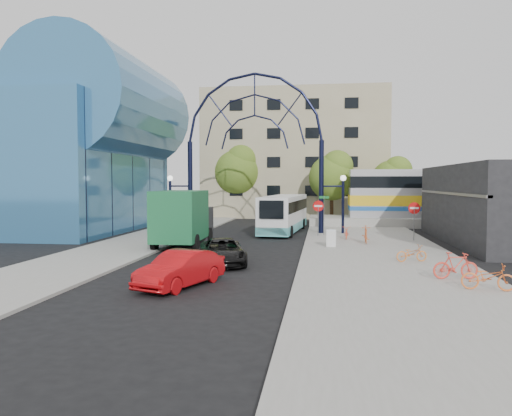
# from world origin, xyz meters

# --- Properties ---
(ground) EXTENTS (120.00, 120.00, 0.00)m
(ground) POSITION_xyz_m (0.00, 0.00, 0.00)
(ground) COLOR black
(ground) RESTS_ON ground
(sidewalk_east) EXTENTS (8.00, 56.00, 0.12)m
(sidewalk_east) POSITION_xyz_m (8.00, 4.00, 0.06)
(sidewalk_east) COLOR gray
(sidewalk_east) RESTS_ON ground
(plaza_west) EXTENTS (5.00, 50.00, 0.12)m
(plaza_west) POSITION_xyz_m (-6.50, 6.00, 0.06)
(plaza_west) COLOR gray
(plaza_west) RESTS_ON ground
(gateway_arch) EXTENTS (13.64, 0.44, 12.10)m
(gateway_arch) POSITION_xyz_m (0.00, 14.00, 8.56)
(gateway_arch) COLOR black
(gateway_arch) RESTS_ON ground
(stop_sign) EXTENTS (0.80, 0.07, 2.50)m
(stop_sign) POSITION_xyz_m (4.80, 12.00, 1.99)
(stop_sign) COLOR slate
(stop_sign) RESTS_ON sidewalk_east
(do_not_enter_sign) EXTENTS (0.76, 0.07, 2.48)m
(do_not_enter_sign) POSITION_xyz_m (11.00, 10.00, 1.98)
(do_not_enter_sign) COLOR slate
(do_not_enter_sign) RESTS_ON sidewalk_east
(street_name_sign) EXTENTS (0.70, 0.70, 2.80)m
(street_name_sign) POSITION_xyz_m (5.20, 12.60, 2.13)
(street_name_sign) COLOR slate
(street_name_sign) RESTS_ON sidewalk_east
(sandwich_board) EXTENTS (0.55, 0.61, 0.99)m
(sandwich_board) POSITION_xyz_m (5.60, 5.98, 0.74)
(sandwich_board) COLOR white
(sandwich_board) RESTS_ON sidewalk_east
(transit_hall) EXTENTS (16.50, 18.00, 14.50)m
(transit_hall) POSITION_xyz_m (-15.30, 15.00, 6.70)
(transit_hall) COLOR teal
(transit_hall) RESTS_ON ground
(commercial_block_east) EXTENTS (6.00, 16.00, 5.00)m
(commercial_block_east) POSITION_xyz_m (16.00, 10.00, 2.50)
(commercial_block_east) COLOR black
(commercial_block_east) RESTS_ON ground
(apartment_block) EXTENTS (20.00, 12.10, 14.00)m
(apartment_block) POSITION_xyz_m (2.00, 34.97, 7.00)
(apartment_block) COLOR tan
(apartment_block) RESTS_ON ground
(train_platform) EXTENTS (32.00, 5.00, 0.80)m
(train_platform) POSITION_xyz_m (20.00, 22.00, 0.40)
(train_platform) COLOR gray
(train_platform) RESTS_ON ground
(train_car) EXTENTS (25.10, 3.05, 4.20)m
(train_car) POSITION_xyz_m (20.00, 22.00, 2.90)
(train_car) COLOR #B7B7BC
(train_car) RESTS_ON train_platform
(tree_north_a) EXTENTS (4.48, 4.48, 7.00)m
(tree_north_a) POSITION_xyz_m (6.12, 25.93, 4.61)
(tree_north_a) COLOR #382314
(tree_north_a) RESTS_ON ground
(tree_north_b) EXTENTS (5.12, 5.12, 8.00)m
(tree_north_b) POSITION_xyz_m (-3.88, 29.93, 5.27)
(tree_north_b) COLOR #382314
(tree_north_b) RESTS_ON ground
(tree_north_c) EXTENTS (4.16, 4.16, 6.50)m
(tree_north_c) POSITION_xyz_m (12.12, 27.93, 4.28)
(tree_north_c) COLOR #382314
(tree_north_c) RESTS_ON ground
(city_bus) EXTENTS (3.20, 10.51, 2.84)m
(city_bus) POSITION_xyz_m (2.12, 15.44, 1.49)
(city_bus) COLOR silver
(city_bus) RESTS_ON ground
(green_truck) EXTENTS (2.82, 6.83, 3.40)m
(green_truck) POSITION_xyz_m (-3.22, 5.84, 1.70)
(green_truck) COLOR black
(green_truck) RESTS_ON ground
(black_suv) EXTENTS (3.12, 4.78, 1.22)m
(black_suv) POSITION_xyz_m (0.39, -0.25, 0.61)
(black_suv) COLOR black
(black_suv) RESTS_ON ground
(red_sedan) EXTENTS (2.73, 4.32, 1.34)m
(red_sedan) POSITION_xyz_m (-0.15, -5.45, 0.67)
(red_sedan) COLOR #B40B0F
(red_sedan) RESTS_ON ground
(bike_near_a) EXTENTS (0.67, 1.65, 0.85)m
(bike_near_a) POSITION_xyz_m (6.71, 10.39, 0.54)
(bike_near_a) COLOR #FD5632
(bike_near_a) RESTS_ON sidewalk_east
(bike_near_b) EXTENTS (0.58, 1.82, 1.08)m
(bike_near_b) POSITION_xyz_m (7.77, 8.07, 0.66)
(bike_near_b) COLOR #D55C2A
(bike_near_b) RESTS_ON sidewalk_east
(bike_far_a) EXTENTS (1.61, 0.93, 0.80)m
(bike_far_a) POSITION_xyz_m (9.30, 1.00, 0.52)
(bike_far_a) COLOR orange
(bike_far_a) RESTS_ON sidewalk_east
(bike_far_b) EXTENTS (1.82, 0.74, 1.06)m
(bike_far_b) POSITION_xyz_m (10.25, -3.18, 0.65)
(bike_far_b) COLOR #E43D2D
(bike_far_b) RESTS_ON sidewalk_east
(bike_far_c) EXTENTS (1.86, 0.88, 0.94)m
(bike_far_c) POSITION_xyz_m (10.85, -5.13, 0.59)
(bike_far_c) COLOR orange
(bike_far_c) RESTS_ON sidewalk_east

